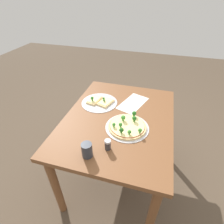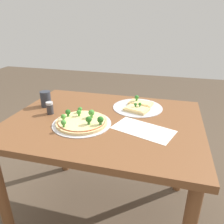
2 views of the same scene
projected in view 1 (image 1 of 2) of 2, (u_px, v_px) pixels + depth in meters
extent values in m
plane|color=brown|center=(117.00, 172.00, 1.82)|extent=(8.00, 8.00, 0.00)
cube|color=brown|center=(119.00, 119.00, 1.40)|extent=(1.09, 0.84, 0.04)
cylinder|color=brown|center=(98.00, 113.00, 2.07)|extent=(0.06, 0.06, 0.69)
cylinder|color=brown|center=(56.00, 187.00, 1.32)|extent=(0.06, 0.06, 0.69)
cylinder|color=brown|center=(161.00, 124.00, 1.91)|extent=(0.06, 0.06, 0.69)
cylinder|color=brown|center=(152.00, 214.00, 1.16)|extent=(0.06, 0.06, 0.69)
cylinder|color=silver|center=(127.00, 127.00, 1.29)|extent=(0.32, 0.32, 0.00)
cylinder|color=#E5C17F|center=(127.00, 126.00, 1.29)|extent=(0.28, 0.28, 0.01)
cylinder|color=#B73823|center=(127.00, 126.00, 1.28)|extent=(0.26, 0.26, 0.00)
cylinder|color=#F4DB8E|center=(127.00, 125.00, 1.28)|extent=(0.25, 0.25, 0.00)
sphere|color=#479338|center=(123.00, 117.00, 1.30)|extent=(0.03, 0.03, 0.03)
cylinder|color=#51973E|center=(123.00, 120.00, 1.32)|extent=(0.02, 0.02, 0.02)
sphere|color=#3D8933|center=(120.00, 124.00, 1.25)|extent=(0.03, 0.03, 0.03)
cylinder|color=#488E3A|center=(120.00, 126.00, 1.26)|extent=(0.01, 0.01, 0.01)
sphere|color=#286B23|center=(121.00, 130.00, 1.20)|extent=(0.03, 0.03, 0.03)
cylinder|color=#37742D|center=(121.00, 132.00, 1.21)|extent=(0.01, 0.01, 0.01)
sphere|color=#286B23|center=(134.00, 118.00, 1.30)|extent=(0.03, 0.03, 0.03)
cylinder|color=#37742D|center=(134.00, 121.00, 1.31)|extent=(0.01, 0.01, 0.01)
sphere|color=#3D8933|center=(114.00, 125.00, 1.25)|extent=(0.03, 0.03, 0.03)
cylinder|color=#488E3A|center=(114.00, 126.00, 1.26)|extent=(0.01, 0.01, 0.01)
sphere|color=#479338|center=(140.00, 130.00, 1.20)|extent=(0.03, 0.03, 0.03)
cylinder|color=#51973E|center=(140.00, 132.00, 1.21)|extent=(0.01, 0.01, 0.01)
sphere|color=#479338|center=(129.00, 132.00, 1.19)|extent=(0.03, 0.03, 0.03)
cylinder|color=#51973E|center=(129.00, 134.00, 1.20)|extent=(0.01, 0.01, 0.01)
sphere|color=#286B23|center=(134.00, 113.00, 1.35)|extent=(0.03, 0.03, 0.03)
cylinder|color=#37742D|center=(134.00, 116.00, 1.36)|extent=(0.02, 0.02, 0.02)
cylinder|color=silver|center=(99.00, 103.00, 1.56)|extent=(0.32, 0.32, 0.00)
cube|color=#E5C17F|center=(95.00, 100.00, 1.58)|extent=(0.17, 0.12, 0.02)
cube|color=#F4DB8E|center=(95.00, 99.00, 1.57)|extent=(0.14, 0.10, 0.00)
sphere|color=#337A2D|center=(92.00, 98.00, 1.53)|extent=(0.03, 0.03, 0.03)
cylinder|color=#3F8136|center=(92.00, 100.00, 1.54)|extent=(0.01, 0.01, 0.01)
cube|color=#E5C17F|center=(106.00, 102.00, 1.54)|extent=(0.17, 0.14, 0.02)
cube|color=#F4DB8E|center=(106.00, 101.00, 1.54)|extent=(0.14, 0.12, 0.00)
sphere|color=#337A2D|center=(104.00, 98.00, 1.54)|extent=(0.02, 0.02, 0.02)
cylinder|color=#3F8136|center=(104.00, 100.00, 1.55)|extent=(0.01, 0.01, 0.01)
sphere|color=#286B23|center=(104.00, 100.00, 1.52)|extent=(0.02, 0.02, 0.02)
cylinder|color=#37742D|center=(104.00, 101.00, 1.53)|extent=(0.01, 0.01, 0.01)
cylinder|color=#2D333D|center=(87.00, 150.00, 1.05)|extent=(0.07, 0.07, 0.10)
cylinder|color=#333338|center=(108.00, 145.00, 1.11)|extent=(0.04, 0.04, 0.06)
cylinder|color=#B2B2B7|center=(108.00, 141.00, 1.09)|extent=(0.04, 0.04, 0.01)
cube|color=white|center=(133.00, 103.00, 1.56)|extent=(0.35, 0.26, 0.00)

